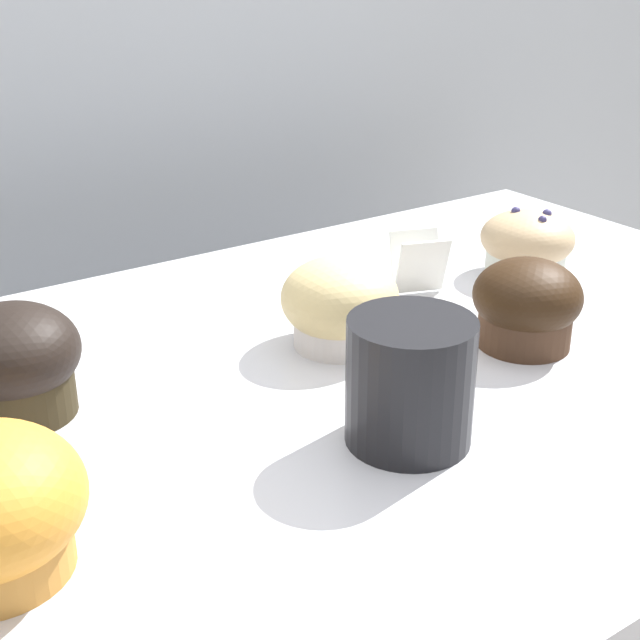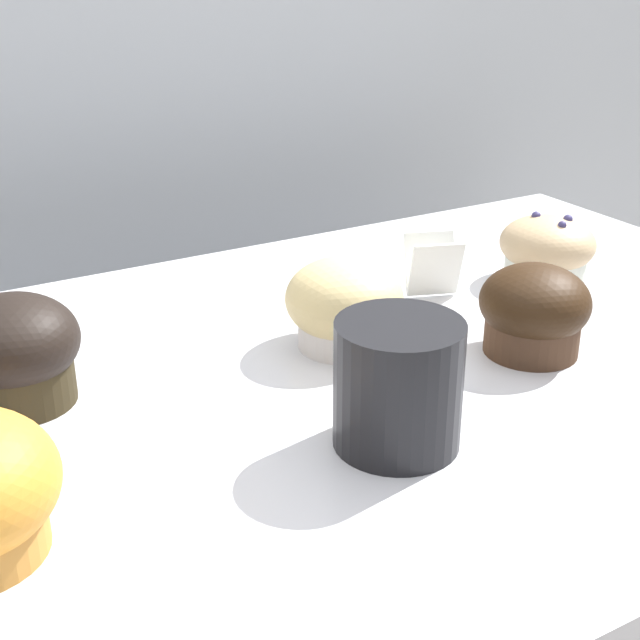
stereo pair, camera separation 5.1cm
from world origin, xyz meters
name	(u,v)px [view 2 (the right image)]	position (x,y,z in m)	size (l,w,h in m)	color
wall_back	(119,187)	(0.00, 0.60, 0.90)	(3.20, 0.10, 1.80)	#B2B7BC
muffin_back_left	(344,305)	(0.02, 0.04, 0.93)	(0.10, 0.10, 0.08)	white
muffin_back_right	(547,250)	(0.28, 0.07, 0.92)	(0.10, 0.10, 0.07)	silver
muffin_front_left	(534,311)	(0.15, -0.05, 0.93)	(0.09, 0.09, 0.08)	#452D1D
muffin_front_right	(14,352)	(-0.25, 0.08, 0.93)	(0.10, 0.10, 0.09)	#2F2716
coffee_cup	(399,381)	(-0.03, -0.11, 0.94)	(0.12, 0.11, 0.09)	black
price_card	(433,266)	(0.15, 0.09, 0.92)	(0.06, 0.06, 0.06)	white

